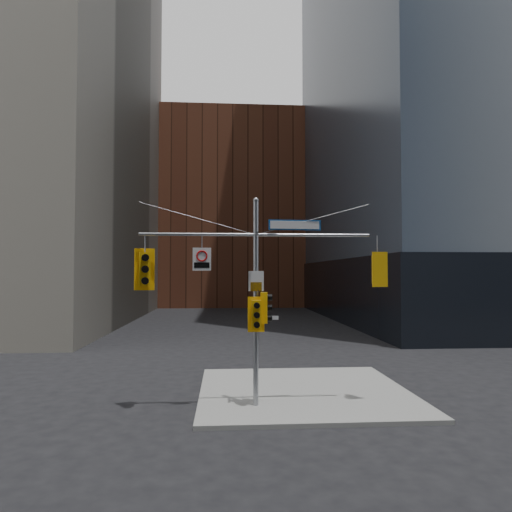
{
  "coord_description": "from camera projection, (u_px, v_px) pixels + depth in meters",
  "views": [
    {
      "loc": [
        -1.08,
        -13.72,
        4.65
      ],
      "look_at": [
        0.01,
        2.0,
        5.26
      ],
      "focal_mm": 32.0,
      "sensor_mm": 36.0,
      "label": 1
    }
  ],
  "objects": [
    {
      "name": "brick_midrise",
      "position": [
        232.0,
        214.0,
        71.93
      ],
      "size": [
        26.0,
        20.0,
        28.0
      ],
      "primitive_type": "cube",
      "color": "brown",
      "rests_on": "ground"
    },
    {
      "name": "ground",
      "position": [
        260.0,
        430.0,
        13.57
      ],
      "size": [
        160.0,
        160.0,
        0.0
      ],
      "primitive_type": "plane",
      "color": "black",
      "rests_on": "ground"
    },
    {
      "name": "regulatory_sign_arm",
      "position": [
        202.0,
        258.0,
        15.61
      ],
      "size": [
        0.63,
        0.1,
        0.79
      ],
      "rotation": [
        0.0,
        0.0,
        0.08
      ],
      "color": "silver",
      "rests_on": "ground"
    },
    {
      "name": "traffic_light_pole_front",
      "position": [
        256.0,
        315.0,
        15.42
      ],
      "size": [
        0.57,
        0.44,
        1.2
      ],
      "rotation": [
        0.0,
        0.0,
        0.0
      ],
      "color": "#FCB20D",
      "rests_on": "ground"
    },
    {
      "name": "regulatory_sign_pole",
      "position": [
        256.0,
        282.0,
        15.61
      ],
      "size": [
        0.53,
        0.05,
        0.69
      ],
      "rotation": [
        0.0,
        0.0,
        -0.03
      ],
      "color": "silver",
      "rests_on": "ground"
    },
    {
      "name": "street_blade_ew",
      "position": [
        269.0,
        318.0,
        15.72
      ],
      "size": [
        0.67,
        0.04,
        0.13
      ],
      "rotation": [
        0.0,
        0.0,
        0.02
      ],
      "color": "silver",
      "rests_on": "ground"
    },
    {
      "name": "street_sign_blade",
      "position": [
        295.0,
        225.0,
        15.9
      ],
      "size": [
        1.86,
        0.18,
        0.36
      ],
      "rotation": [
        0.0,
        0.0,
        0.07
      ],
      "color": "#104A99",
      "rests_on": "ground"
    },
    {
      "name": "street_blade_ns",
      "position": [
        255.0,
        327.0,
        16.12
      ],
      "size": [
        0.04,
        0.66,
        0.13
      ],
      "rotation": [
        0.0,
        0.0,
        0.02
      ],
      "color": "#145926",
      "rests_on": "ground"
    },
    {
      "name": "sidewalk_corner",
      "position": [
        304.0,
        391.0,
        17.7
      ],
      "size": [
        8.0,
        8.0,
        0.15
      ],
      "primitive_type": "cube",
      "color": "gray",
      "rests_on": "ground"
    },
    {
      "name": "signal_assembly",
      "position": [
        256.0,
        280.0,
        15.73
      ],
      "size": [
        8.0,
        0.8,
        7.3
      ],
      "color": "#909498",
      "rests_on": "ground"
    },
    {
      "name": "traffic_light_pole_side",
      "position": [
        265.0,
        308.0,
        15.72
      ],
      "size": [
        0.43,
        0.37,
        1.06
      ],
      "rotation": [
        0.0,
        0.0,
        1.48
      ],
      "color": "#FCB20D",
      "rests_on": "ground"
    },
    {
      "name": "podium_ne",
      "position": [
        504.0,
        289.0,
        47.52
      ],
      "size": [
        36.4,
        36.4,
        6.0
      ],
      "primitive_type": "cube",
      "color": "black",
      "rests_on": "ground"
    },
    {
      "name": "traffic_light_east_arm",
      "position": [
        377.0,
        269.0,
        16.04
      ],
      "size": [
        0.58,
        0.52,
        1.23
      ],
      "rotation": [
        0.0,
        0.0,
        3.32
      ],
      "color": "#FCB20D",
      "rests_on": "ground"
    },
    {
      "name": "traffic_light_west_arm",
      "position": [
        145.0,
        269.0,
        15.5
      ],
      "size": [
        0.68,
        0.62,
        1.44
      ],
      "rotation": [
        0.0,
        0.0,
        0.22
      ],
      "color": "#FCB20D",
      "rests_on": "ground"
    }
  ]
}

